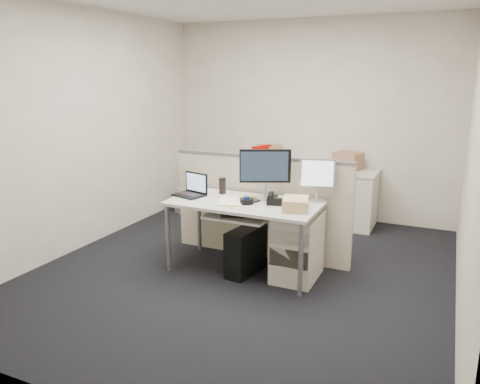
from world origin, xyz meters
The scene contains 28 objects.
floor centered at (0.00, 0.00, -0.01)m, with size 4.00×4.50×0.01m, color black.
wall_back centered at (0.00, 2.25, 1.35)m, with size 4.00×0.02×2.70m, color #BFB4A2.
wall_front centered at (0.00, -2.25, 1.35)m, with size 4.00×0.02×2.70m, color #BFB4A2.
wall_left centered at (-2.00, 0.00, 1.35)m, with size 0.02×4.50×2.70m, color #BFB4A2.
wall_right centered at (2.00, 0.00, 1.35)m, with size 0.02×4.50×2.70m, color #BFB4A2.
desk centered at (0.00, 0.00, 0.66)m, with size 1.50×0.75×0.73m.
keyboard_tray centered at (0.00, -0.18, 0.62)m, with size 0.62×0.32×0.02m, color #BAB7B0.
drawer_pedestal centered at (0.55, 0.05, 0.33)m, with size 0.40×0.55×0.65m, color beige.
cubicle_partition centered at (0.00, 0.45, 0.55)m, with size 2.00×0.06×1.10m, color beige.
back_counter centered at (0.00, 1.93, 0.36)m, with size 2.00×0.60×0.72m, color beige.
monitor_main centered at (0.15, 0.18, 0.99)m, with size 0.51×0.20×0.51m, color black.
monitor_small centered at (0.65, 0.32, 0.94)m, with size 0.35×0.18×0.43m, color #B7B7BC.
laptop centered at (-0.62, -0.02, 0.85)m, with size 0.31×0.23×0.23m, color black.
trackball centered at (0.05, -0.05, 0.76)m, with size 0.14×0.14×0.05m, color black.
desk_phone centered at (0.33, 0.08, 0.76)m, with size 0.22×0.18×0.07m, color black.
paper_stack centered at (-0.12, -0.06, 0.74)m, with size 0.24×0.31×0.01m, color white.
sticky_pad centered at (-0.05, -0.18, 0.74)m, with size 0.08×0.08×0.01m, color gold.
travel_mug centered at (-0.35, 0.22, 0.81)m, with size 0.07×0.07×0.16m, color black.
banana centered at (0.00, 0.10, 0.75)m, with size 0.19×0.05×0.04m, color gold.
cellphone centered at (0.10, 0.05, 0.74)m, with size 0.05×0.10×0.01m, color black.
manila_folders centered at (0.55, -0.05, 0.79)m, with size 0.23×0.30×0.11m, color tan.
keyboard centered at (0.05, -0.14, 0.64)m, with size 0.42×0.15×0.02m, color black.
pc_tower_desk centered at (0.04, -0.05, 0.24)m, with size 0.20×0.50×0.47m, color black.
pc_tower_spare_dark centered at (-1.45, 2.03, 0.19)m, with size 0.16×0.40×0.37m, color black.
pc_tower_spare_silver centered at (-1.61, 1.63, 0.19)m, with size 0.16×0.40×0.37m, color #B7B7BC.
cardboard_box_left centered at (-0.51, 2.05, 0.85)m, with size 0.36×0.27×0.27m, color #916D47.
cardboard_box_right centered at (0.60, 2.05, 0.84)m, with size 0.34×0.26×0.25m, color #916D47.
red_binder centered at (-0.55, 1.83, 0.87)m, with size 0.07×0.31×0.29m, color #BA0600.
Camera 1 is at (1.82, -4.10, 1.96)m, focal length 35.00 mm.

